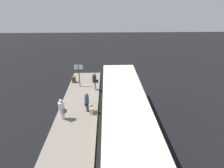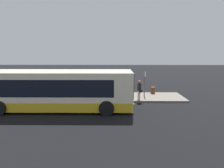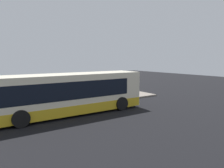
# 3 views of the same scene
# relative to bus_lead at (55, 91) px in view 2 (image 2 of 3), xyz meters

# --- Properties ---
(ground) EXTENTS (80.00, 80.00, 0.00)m
(ground) POSITION_rel_bus_lead_xyz_m (1.21, 0.18, -1.50)
(ground) COLOR black
(platform) EXTENTS (20.00, 3.14, 0.16)m
(platform) POSITION_rel_bus_lead_xyz_m (1.21, 3.35, -1.42)
(platform) COLOR slate
(platform) RESTS_ON ground
(bus_lead) EXTENTS (11.87, 2.87, 3.00)m
(bus_lead) POSITION_rel_bus_lead_xyz_m (0.00, 0.00, 0.00)
(bus_lead) COLOR beige
(bus_lead) RESTS_ON ground
(passenger_boarding) EXTENTS (0.51, 0.34, 1.65)m
(passenger_boarding) POSITION_rel_bus_lead_xyz_m (3.11, 2.59, -0.44)
(passenger_boarding) COLOR #4C476B
(passenger_boarding) RESTS_ON platform
(passenger_waiting) EXTENTS (0.50, 0.63, 1.76)m
(passenger_waiting) POSITION_rel_bus_lead_xyz_m (6.82, 2.20, -0.38)
(passenger_waiting) COLOR silver
(passenger_waiting) RESTS_ON platform
(passenger_with_bags) EXTENTS (0.64, 0.66, 1.69)m
(passenger_with_bags) POSITION_rel_bus_lead_xyz_m (2.17, 4.28, -0.44)
(passenger_with_bags) COLOR silver
(passenger_with_bags) RESTS_ON platform
(suitcase) EXTENTS (0.48, 0.22, 0.80)m
(suitcase) POSITION_rel_bus_lead_xyz_m (2.82, 2.22, -1.06)
(suitcase) COLOR beige
(suitcase) RESTS_ON platform
(sign_post) EXTENTS (0.10, 0.84, 2.36)m
(sign_post) POSITION_rel_bus_lead_xyz_m (7.56, 3.74, 0.19)
(sign_post) COLOR #4C4C51
(sign_post) RESTS_ON platform
(trash_bin) EXTENTS (0.44, 0.44, 0.65)m
(trash_bin) POSITION_rel_bus_lead_xyz_m (8.57, 4.53, -1.01)
(trash_bin) COLOR #593319
(trash_bin) RESTS_ON platform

